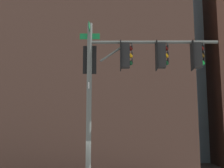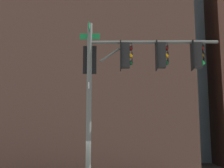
# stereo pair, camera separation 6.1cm
# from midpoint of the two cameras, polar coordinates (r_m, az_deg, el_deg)

# --- Properties ---
(signal_pole_assembly) EXTENTS (1.50, 5.51, 7.24)m
(signal_pole_assembly) POSITION_cam_midpoint_polar(r_m,az_deg,el_deg) (13.60, 2.90, 2.32)
(signal_pole_assembly) COLOR #4C514C
(signal_pole_assembly) RESTS_ON ground_plane
(building_brick_nearside) EXTENTS (24.58, 21.91, 38.32)m
(building_brick_nearside) POSITION_cam_midpoint_polar(r_m,az_deg,el_deg) (42.89, -3.07, 12.71)
(building_brick_nearside) COLOR #4C3328
(building_brick_nearside) RESTS_ON ground_plane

